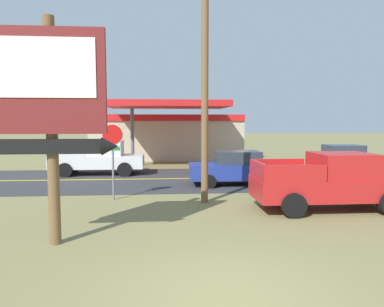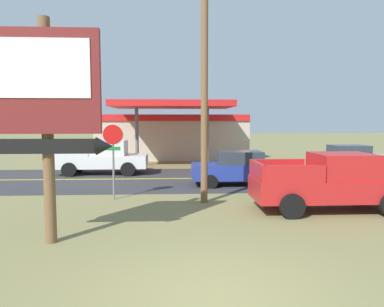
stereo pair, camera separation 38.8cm
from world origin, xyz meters
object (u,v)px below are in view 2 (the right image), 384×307
pickup_red_parked_on_lawn (331,182)px  car_blue_far_lane (237,168)px  utility_pole (204,68)px  stop_sign (113,148)px  car_silver_mid_lane (350,159)px  gas_station (172,135)px  motel_sign (47,100)px  pickup_white_on_road (103,158)px

pickup_red_parked_on_lawn → car_blue_far_lane: bearing=115.1°
utility_pole → stop_sign: bearing=168.8°
car_silver_mid_lane → utility_pole: bearing=-141.2°
gas_station → pickup_red_parked_on_lawn: (5.45, -18.28, -0.98)m
gas_station → pickup_red_parked_on_lawn: gas_station is taller
utility_pole → pickup_red_parked_on_lawn: 6.00m
pickup_red_parked_on_lawn → utility_pole: bearing=161.3°
gas_station → motel_sign: bearing=-97.9°
pickup_red_parked_on_lawn → car_silver_mid_lane: pickup_red_parked_on_lawn is taller
utility_pole → pickup_white_on_road: utility_pole is taller
pickup_red_parked_on_lawn → car_blue_far_lane: (-2.36, 5.04, -0.13)m
pickup_red_parked_on_lawn → car_silver_mid_lane: bearing=59.8°
utility_pole → car_blue_far_lane: (1.87, 3.61, -4.15)m
pickup_red_parked_on_lawn → car_blue_far_lane: size_ratio=1.24×
motel_sign → stop_sign: motel_sign is taller
motel_sign → pickup_red_parked_on_lawn: size_ratio=1.06×
motel_sign → car_blue_far_lane: bearing=53.1°
motel_sign → pickup_red_parked_on_lawn: motel_sign is taller
pickup_white_on_road → car_silver_mid_lane: size_ratio=1.24×
gas_station → utility_pole: bearing=-85.8°
utility_pole → pickup_red_parked_on_lawn: bearing=-18.7°
motel_sign → pickup_white_on_road: bearing=95.0°
gas_station → car_silver_mid_lane: 14.18m
gas_station → pickup_red_parked_on_lawn: 19.10m
pickup_white_on_road → pickup_red_parked_on_lawn: bearing=-43.7°
utility_pole → car_silver_mid_lane: size_ratio=2.21×
motel_sign → stop_sign: (0.69, 5.12, -1.52)m
utility_pole → car_silver_mid_lane: bearing=38.8°
gas_station → pickup_red_parked_on_lawn: size_ratio=2.31×
motel_sign → gas_station: motel_sign is taller
pickup_white_on_road → car_blue_far_lane: size_ratio=1.24×
pickup_red_parked_on_lawn → gas_station: bearing=106.6°
pickup_white_on_road → gas_station: bearing=66.5°
stop_sign → gas_station: 16.31m
gas_station → car_blue_far_lane: (3.09, -13.23, -1.11)m
utility_pole → gas_station: utility_pole is taller
stop_sign → pickup_red_parked_on_lawn: stop_sign is taller
motel_sign → car_silver_mid_lane: 18.41m
utility_pole → gas_station: 17.16m
car_blue_far_lane → pickup_red_parked_on_lawn: bearing=-64.9°
stop_sign → utility_pole: (3.48, -0.69, 2.95)m
car_silver_mid_lane → pickup_white_on_road: bearing=-180.0°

